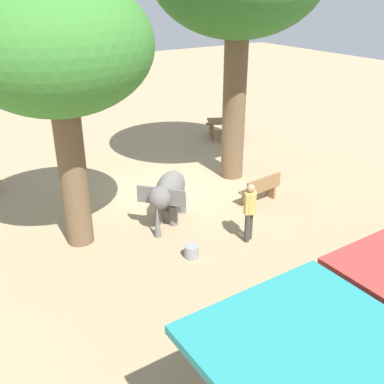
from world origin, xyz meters
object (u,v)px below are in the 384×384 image
Objects in this scene: wooden_bench at (261,189)px; feed_bucket at (192,251)px; elephant at (168,193)px; picnic_table_near at (225,124)px; person_handler at (250,208)px; shade_tree_secondary at (58,51)px.

wooden_bench is 3.97× the size of feed_bucket.
elephant reaches higher than wooden_bench.
picnic_table_near reaches higher than feed_bucket.
shade_tree_secondary is at bearing 31.96° from person_handler.
feed_bucket is (-2.03, 2.26, -4.69)m from shade_tree_secondary.
person_handler reaches higher than elephant.
feed_bucket is at bearing 131.84° from shade_tree_secondary.
shade_tree_secondary is 10.74m from picnic_table_near.
shade_tree_secondary is at bearing -48.16° from feed_bucket.
shade_tree_secondary reaches higher than feed_bucket.
person_handler is at bearing 175.45° from feed_bucket.
person_handler is 4.50× the size of feed_bucket.
shade_tree_secondary is 18.02× the size of feed_bucket.
wooden_bench is (-5.49, 0.87, -4.38)m from shade_tree_secondary.
elephant is 0.94× the size of picnic_table_near.
wooden_bench is 3.74m from feed_bucket.
picnic_table_near is at bearing 58.01° from wooden_bench.
shade_tree_secondary is 7.07m from wooden_bench.
elephant is 8.00m from picnic_table_near.
shade_tree_secondary is at bearing -47.98° from elephant.
person_handler reaches higher than picnic_table_near.
picnic_table_near is (-8.52, -4.97, -4.26)m from shade_tree_secondary.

